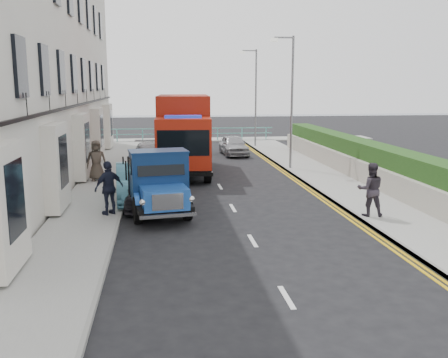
# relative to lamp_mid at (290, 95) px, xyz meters

# --- Properties ---
(ground) EXTENTS (120.00, 120.00, 0.00)m
(ground) POSITION_rel_lamp_mid_xyz_m (-4.18, -14.00, -4.00)
(ground) COLOR black
(ground) RESTS_ON ground
(pavement_west) EXTENTS (2.40, 38.00, 0.12)m
(pavement_west) POSITION_rel_lamp_mid_xyz_m (-9.38, -5.00, -3.94)
(pavement_west) COLOR gray
(pavement_west) RESTS_ON ground
(pavement_east) EXTENTS (2.60, 38.00, 0.12)m
(pavement_east) POSITION_rel_lamp_mid_xyz_m (1.12, -5.00, -3.94)
(pavement_east) COLOR gray
(pavement_east) RESTS_ON ground
(promenade) EXTENTS (30.00, 2.50, 0.12)m
(promenade) POSITION_rel_lamp_mid_xyz_m (-4.18, 15.00, -3.94)
(promenade) COLOR gray
(promenade) RESTS_ON ground
(sea_plane) EXTENTS (120.00, 120.00, 0.00)m
(sea_plane) POSITION_rel_lamp_mid_xyz_m (-4.18, 46.00, -4.00)
(sea_plane) COLOR slate
(sea_plane) RESTS_ON ground
(terrace_west) EXTENTS (6.31, 30.20, 14.25)m
(terrace_west) POSITION_rel_lamp_mid_xyz_m (-13.65, -1.00, 3.17)
(terrace_west) COLOR silver
(terrace_west) RESTS_ON ground
(garden_east) EXTENTS (1.45, 28.00, 1.75)m
(garden_east) POSITION_rel_lamp_mid_xyz_m (3.03, -5.00, -3.10)
(garden_east) COLOR #B2AD9E
(garden_east) RESTS_ON ground
(seafront_railing) EXTENTS (13.00, 0.08, 1.11)m
(seafront_railing) POSITION_rel_lamp_mid_xyz_m (-4.18, 14.20, -3.42)
(seafront_railing) COLOR #59B2A5
(seafront_railing) RESTS_ON ground
(lamp_mid) EXTENTS (1.23, 0.18, 7.00)m
(lamp_mid) POSITION_rel_lamp_mid_xyz_m (0.00, 0.00, 0.00)
(lamp_mid) COLOR slate
(lamp_mid) RESTS_ON ground
(lamp_far) EXTENTS (1.23, 0.18, 7.00)m
(lamp_far) POSITION_rel_lamp_mid_xyz_m (0.00, 10.00, 0.00)
(lamp_far) COLOR slate
(lamp_far) RESTS_ON ground
(bedford_lorry) EXTENTS (2.59, 5.04, 2.29)m
(bedford_lorry) POSITION_rel_lamp_mid_xyz_m (-6.90, -8.75, -2.94)
(bedford_lorry) COLOR black
(bedford_lorry) RESTS_ON ground
(red_lorry) EXTENTS (2.95, 7.71, 3.97)m
(red_lorry) POSITION_rel_lamp_mid_xyz_m (-5.58, 0.09, -1.88)
(red_lorry) COLOR black
(red_lorry) RESTS_ON ground
(parked_car_front) EXTENTS (2.11, 4.16, 1.36)m
(parked_car_front) POSITION_rel_lamp_mid_xyz_m (-7.14, -7.38, -3.32)
(parked_car_front) COLOR black
(parked_car_front) RESTS_ON ground
(parked_car_mid) EXTENTS (1.90, 4.52, 1.45)m
(parked_car_mid) POSITION_rel_lamp_mid_xyz_m (-7.78, -6.24, -3.27)
(parked_car_mid) COLOR teal
(parked_car_mid) RESTS_ON ground
(parked_car_rear) EXTENTS (2.14, 5.12, 1.48)m
(parked_car_rear) POSITION_rel_lamp_mid_xyz_m (-7.33, 0.54, -3.26)
(parked_car_rear) COLOR #9E9EA3
(parked_car_rear) RESTS_ON ground
(seafront_car_left) EXTENTS (3.48, 5.02, 1.28)m
(seafront_car_left) POSITION_rel_lamp_mid_xyz_m (-5.46, 9.60, -3.36)
(seafront_car_left) COLOR black
(seafront_car_left) RESTS_ON ground
(seafront_car_right) EXTENTS (1.72, 3.88, 1.30)m
(seafront_car_right) POSITION_rel_lamp_mid_xyz_m (-2.06, 6.17, -3.35)
(seafront_car_right) COLOR #9B9BA0
(seafront_car_right) RESTS_ON ground
(pedestrian_east_far) EXTENTS (1.01, 0.86, 1.83)m
(pedestrian_east_far) POSITION_rel_lamp_mid_xyz_m (0.22, -10.10, -2.96)
(pedestrian_east_far) COLOR #322B35
(pedestrian_east_far) RESTS_ON pavement_east
(pedestrian_west_near) EXTENTS (1.14, 1.01, 1.86)m
(pedestrian_west_near) POSITION_rel_lamp_mid_xyz_m (-8.58, -8.78, -2.95)
(pedestrian_west_near) COLOR #1A1E30
(pedestrian_west_near) RESTS_ON pavement_west
(pedestrian_west_far) EXTENTS (1.01, 0.75, 1.88)m
(pedestrian_west_far) POSITION_rel_lamp_mid_xyz_m (-9.76, -2.38, -2.94)
(pedestrian_west_far) COLOR #433930
(pedestrian_west_far) RESTS_ON pavement_west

